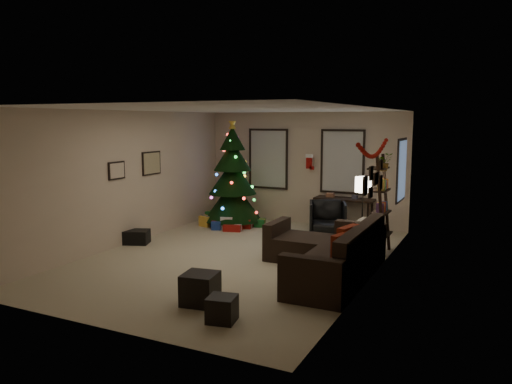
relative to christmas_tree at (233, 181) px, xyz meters
The scene contains 29 objects.
floor 3.10m from the christmas_tree, 60.01° to the right, with size 7.00×7.00×0.00m, color #BAAD8C.
ceiling 3.33m from the christmas_tree, 60.01° to the right, with size 7.00×7.00×0.00m, color white.
wall_back 1.78m from the christmas_tree, 34.07° to the left, with size 5.00×5.00×0.00m, color beige.
wall_front 6.20m from the christmas_tree, 76.43° to the right, with size 5.00×5.00×0.00m, color beige.
wall_left 2.74m from the christmas_tree, 112.59° to the right, with size 7.00×7.00×0.00m, color beige.
wall_right 4.69m from the christmas_tree, 32.49° to the right, with size 7.00×7.00×0.00m, color beige.
window_back_left 1.18m from the christmas_tree, 62.17° to the left, with size 1.05×0.06×1.50m.
window_back_right 2.63m from the christmas_tree, 21.63° to the left, with size 1.05×0.06×1.50m.
window_right_wall 3.95m from the christmas_tree, ahead, with size 0.06×0.90×1.30m.
christmas_tree is the anchor object (origin of this frame).
presents 1.00m from the christmas_tree, 82.20° to the right, with size 1.50×1.01×0.30m.
sofa 4.30m from the christmas_tree, 39.16° to the right, with size 1.96×2.84×0.89m.
pillow_red_a 5.00m from the christmas_tree, 42.62° to the right, with size 0.11×0.41×0.41m, color maroon.
pillow_red_b 4.75m from the christmas_tree, 39.19° to the right, with size 0.13×0.49×0.49m, color maroon.
pillow_cream 4.24m from the christmas_tree, 29.67° to the right, with size 0.12×0.42×0.42m, color #BFAE9B.
ottoman_near 5.31m from the christmas_tree, 66.33° to the right, with size 0.45×0.45×0.43m, color black.
ottoman_far 5.92m from the christmas_tree, 62.77° to the right, with size 0.34×0.34×0.33m, color black.
desk 2.67m from the christmas_tree, 15.45° to the left, with size 1.36×0.48×0.73m.
desk_chair 2.46m from the christmas_tree, ahead, with size 0.73×0.68×0.75m, color black.
bookshelf 3.88m from the christmas_tree, 14.66° to the right, with size 0.30×0.55×1.87m.
potted_plant 3.94m from the christmas_tree, 14.32° to the right, with size 0.40×0.34×0.44m, color #4C4C4C.
floor_lamp 3.57m from the christmas_tree, 17.61° to the right, with size 0.31×0.31×1.44m.
art_map 2.10m from the christmas_tree, 120.33° to the right, with size 0.04×0.60×0.50m.
art_abstract 3.06m from the christmas_tree, 109.82° to the right, with size 0.04×0.45×0.35m.
gallery 4.74m from the christmas_tree, 33.38° to the right, with size 0.03×1.25×0.54m.
garland 4.76m from the christmas_tree, 32.97° to the right, with size 0.08×1.90×0.30m, color #A5140C, non-canonical shape.
stocking_left 1.72m from the christmas_tree, 38.89° to the left, with size 0.20×0.05×0.36m.
stocking_right 1.89m from the christmas_tree, 26.07° to the left, with size 0.20×0.05×0.36m.
storage_bin 2.82m from the christmas_tree, 110.32° to the right, with size 0.56×0.38×0.28m, color black.
Camera 1 is at (4.23, -7.88, 2.51)m, focal length 35.10 mm.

